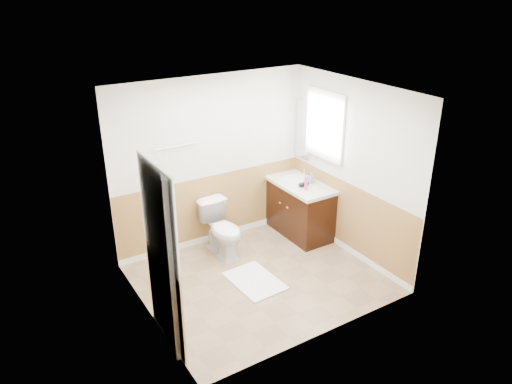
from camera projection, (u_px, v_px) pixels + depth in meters
floor at (260, 279)px, 6.52m from camera, size 3.00×3.00×0.00m
ceiling at (260, 92)px, 5.51m from camera, size 3.00×3.00×0.00m
wall_back at (212, 162)px, 7.02m from camera, size 3.00×0.00×3.00m
wall_front at (327, 237)px, 5.00m from camera, size 3.00×0.00×3.00m
wall_left at (143, 223)px, 5.29m from camera, size 0.00×3.00×3.00m
wall_right at (352, 170)px, 6.74m from camera, size 0.00×3.00×3.00m
wainscot_back at (214, 209)px, 7.32m from camera, size 3.00×0.00×3.00m
wainscot_front at (323, 297)px, 5.31m from camera, size 3.00×0.00×3.00m
wainscot_left at (150, 281)px, 5.60m from camera, size 0.00×2.60×2.60m
wainscot_right at (347, 219)px, 7.03m from camera, size 0.00×2.60×2.60m
toilet at (223, 229)px, 6.98m from camera, size 0.46×0.77×0.77m
bath_mat at (255, 281)px, 6.46m from camera, size 0.59×0.82×0.02m
vanity_cabinet at (299, 210)px, 7.54m from camera, size 0.55×1.10×0.80m
vanity_knob_left at (288, 208)px, 7.26m from camera, size 0.03×0.03×0.03m
vanity_knob_right at (280, 203)px, 7.41m from camera, size 0.03×0.03×0.03m
countertop at (300, 184)px, 7.36m from camera, size 0.60×1.15×0.05m
sink_basin at (295, 179)px, 7.47m from camera, size 0.36×0.36×0.02m
faucet at (304, 173)px, 7.53m from camera, size 0.02×0.02×0.14m
lotion_bottle at (306, 183)px, 7.06m from camera, size 0.05×0.05×0.22m
soap_dispenser at (311, 178)px, 7.31m from camera, size 0.09×0.09×0.18m
hair_dryer_body at (304, 184)px, 7.21m from camera, size 0.14×0.07×0.07m
hair_dryer_handle at (300, 185)px, 7.25m from camera, size 0.03×0.03×0.07m
mirror_panel at (303, 130)px, 7.46m from camera, size 0.02×0.35×0.90m
window_frame at (325, 125)px, 6.98m from camera, size 0.04×0.80×1.00m
window_glass at (326, 125)px, 6.99m from camera, size 0.01×0.70×0.90m
door at (169, 257)px, 5.08m from camera, size 0.29×0.78×2.04m
door_frame at (162, 258)px, 5.04m from camera, size 0.02×0.92×2.10m
door_knob at (163, 248)px, 5.39m from camera, size 0.06×0.06×0.06m
towel_bar at (176, 146)px, 6.58m from camera, size 0.62×0.02×0.02m
tp_holder_bar at (209, 200)px, 7.14m from camera, size 0.14×0.02×0.02m
tp_roll at (209, 200)px, 7.14m from camera, size 0.10×0.11×0.11m
tp_sheet at (209, 207)px, 7.19m from camera, size 0.10×0.01×0.16m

